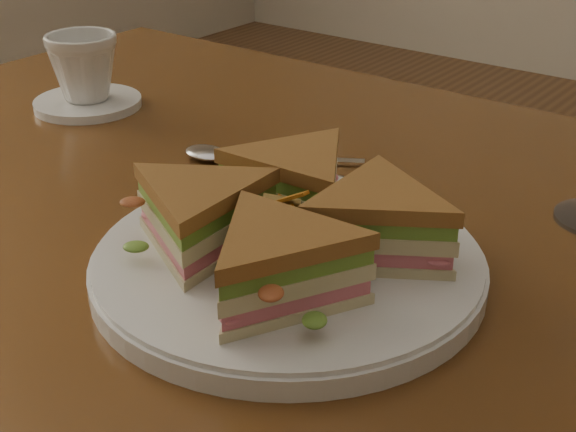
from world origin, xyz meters
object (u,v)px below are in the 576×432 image
Objects in this scene: knife at (296,174)px; saucer at (88,103)px; sandwich_wedges at (288,222)px; table at (287,311)px; coffee_cup at (84,67)px; plate at (288,265)px; spoon at (229,155)px.

saucer is at bearing 165.37° from knife.
table is at bearing 127.68° from sandwich_wedges.
knife is 0.32m from coffee_cup.
sandwich_wedges is at bearing -52.32° from table.
table is 0.40m from coffee_cup.
plate reaches higher than saucer.
knife is (-0.11, 0.15, -0.04)m from sandwich_wedges.
sandwich_wedges is at bearing -35.12° from coffee_cup.
saucer reaches higher than knife.
sandwich_wedges reaches higher than spoon.
coffee_cup reaches higher than saucer.
coffee_cup reaches higher than knife.
spoon is 1.31× the size of saucer.
plate is 1.39× the size of knife.
knife is (-0.05, 0.07, 0.10)m from table.
knife is (0.08, 0.01, -0.00)m from spoon.
coffee_cup is (-0.42, 0.16, 0.04)m from plate.
coffee_cup is at bearing 0.00° from saucer.
saucer is 1.52× the size of coffee_cup.
table is at bearing -13.44° from saucer.
sandwich_wedges is 3.47× the size of coffee_cup.
plate reaches higher than table.
knife reaches higher than table.
sandwich_wedges is 2.29× the size of saucer.
plate is 0.18m from knife.
knife is at bearing -2.22° from saucer.
plate is at bearing -68.31° from spoon.
sandwich_wedges is 0.24m from spoon.
plate is at bearing -21.26° from saucer.
plate reaches higher than spoon.
plate is at bearing 45.00° from sandwich_wedges.
coffee_cup is at bearing 166.56° from table.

